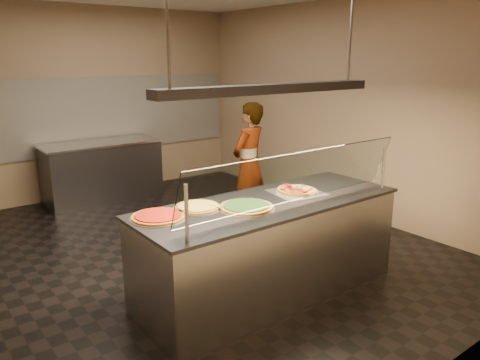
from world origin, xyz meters
TOP-DOWN VIEW (x-y plane):
  - ground at (0.00, 0.00)m, footprint 5.00×6.00m
  - wall_back at (0.00, 3.01)m, footprint 5.00×0.02m
  - wall_front at (0.00, -3.01)m, footprint 5.00×0.02m
  - wall_right at (2.51, 0.00)m, footprint 0.02×6.00m
  - tile_band at (0.00, 2.98)m, footprint 4.90×0.02m
  - serving_counter at (-0.00, -1.36)m, footprint 2.59×0.94m
  - sneeze_guard at (-0.00, -1.70)m, footprint 2.35×0.18m
  - perforated_tray at (0.39, -1.31)m, footprint 0.53×0.53m
  - half_pizza_pepperoni at (0.30, -1.31)m, footprint 0.25×0.41m
  - half_pizza_sausage at (0.48, -1.31)m, footprint 0.25×0.41m
  - pizza_spinach at (-0.31, -1.39)m, footprint 0.50×0.50m
  - pizza_cheese at (-0.65, -1.13)m, footprint 0.43×0.43m
  - pizza_tomato at (-1.04, -1.15)m, footprint 0.47×0.47m
  - pizza_spatula at (-0.49, -1.27)m, footprint 0.24×0.22m
  - prep_table at (-0.10, 2.55)m, footprint 1.79×0.74m
  - worker at (1.11, 0.36)m, footprint 0.70×0.57m
  - heat_lamp_housing at (-0.00, -1.36)m, footprint 2.30×0.18m
  - lamp_rod_left at (-1.00, -1.36)m, footprint 0.02×0.02m
  - lamp_rod_right at (1.00, -1.36)m, footprint 0.02×0.02m

SIDE VIEW (x-z plane):
  - ground at x=0.00m, z-range -0.02..0.00m
  - serving_counter at x=0.00m, z-range 0.00..0.93m
  - prep_table at x=-0.10m, z-range 0.00..0.93m
  - worker at x=1.11m, z-range 0.00..1.64m
  - perforated_tray at x=0.39m, z-range 0.93..0.94m
  - pizza_cheese at x=-0.65m, z-range 0.93..0.96m
  - pizza_tomato at x=-1.04m, z-range 0.93..0.96m
  - pizza_spinach at x=-0.31m, z-range 0.93..0.96m
  - half_pizza_sausage at x=0.48m, z-range 0.94..0.98m
  - pizza_spatula at x=-0.49m, z-range 0.95..0.97m
  - half_pizza_pepperoni at x=0.30m, z-range 0.94..0.99m
  - sneeze_guard at x=0.00m, z-range 0.96..1.49m
  - tile_band at x=0.00m, z-range 0.70..1.90m
  - wall_back at x=0.00m, z-range 0.00..3.00m
  - wall_front at x=0.00m, z-range 0.00..3.00m
  - wall_right at x=2.51m, z-range 0.00..3.00m
  - heat_lamp_housing at x=0.00m, z-range 1.91..1.99m
  - lamp_rod_left at x=-1.00m, z-range 1.99..3.00m
  - lamp_rod_right at x=1.00m, z-range 1.99..3.00m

